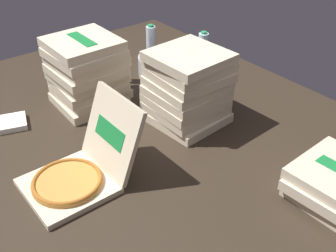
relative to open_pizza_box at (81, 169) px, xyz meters
The scene contains 11 objects.
ground_plane 0.38m from the open_pizza_box, 79.40° to the left, with size 3.20×2.40×0.02m, color #2D2319.
open_pizza_box is the anchor object (origin of this frame).
pizza_stack_right_mid 0.72m from the open_pizza_box, 147.40° to the left, with size 0.39×0.39×0.41m.
pizza_stack_center_far 0.74m from the open_pizza_box, 98.26° to the left, with size 0.40×0.40×0.41m.
ice_bucket 1.15m from the open_pizza_box, 122.88° to the left, with size 0.35×0.35×0.13m, color #B7BABF.
water_bottle_0 1.00m from the open_pizza_box, 137.74° to the left, with size 0.07×0.07×0.24m.
water_bottle_1 1.25m from the open_pizza_box, 111.04° to the left, with size 0.07×0.07×0.24m.
water_bottle_2 1.42m from the open_pizza_box, 130.46° to the left, with size 0.07×0.07×0.24m.
water_bottle_3 0.92m from the open_pizza_box, 122.84° to the left, with size 0.07×0.07×0.24m.
water_bottle_4 1.41m from the open_pizza_box, 114.59° to the left, with size 0.07×0.07×0.24m.
napkin_pile 0.67m from the open_pizza_box, behind, with size 0.16×0.16×0.03m, color white.
Camera 1 is at (1.31, -0.96, 1.28)m, focal length 44.42 mm.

